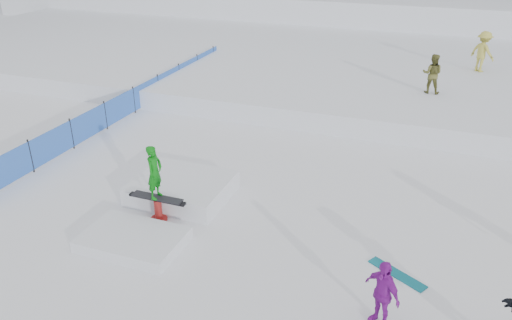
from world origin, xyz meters
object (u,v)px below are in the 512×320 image
(jib_rail_feature, at_px, (169,199))
(safety_fence, at_px, (134,100))
(walker_olive, at_px, (432,74))
(spectator_purple, at_px, (382,293))
(walker_ygreen, at_px, (483,52))

(jib_rail_feature, bearing_deg, safety_fence, 129.52)
(walker_olive, xyz_separation_m, spectator_purple, (-0.15, -12.82, -0.87))
(safety_fence, relative_size, jib_rail_feature, 3.64)
(jib_rail_feature, bearing_deg, walker_olive, 60.06)
(walker_ygreen, bearing_deg, spectator_purple, 122.69)
(spectator_purple, bearing_deg, safety_fence, 179.05)
(safety_fence, bearing_deg, jib_rail_feature, -50.48)
(walker_olive, bearing_deg, jib_rail_feature, 62.67)
(walker_ygreen, bearing_deg, walker_olive, 104.30)
(safety_fence, xyz_separation_m, walker_ygreen, (13.11, 8.48, 1.16))
(walker_olive, height_order, walker_ygreen, walker_ygreen)
(walker_olive, bearing_deg, walker_ygreen, -112.89)
(jib_rail_feature, bearing_deg, spectator_purple, -21.26)
(safety_fence, relative_size, walker_olive, 10.16)
(safety_fence, height_order, walker_ygreen, walker_ygreen)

